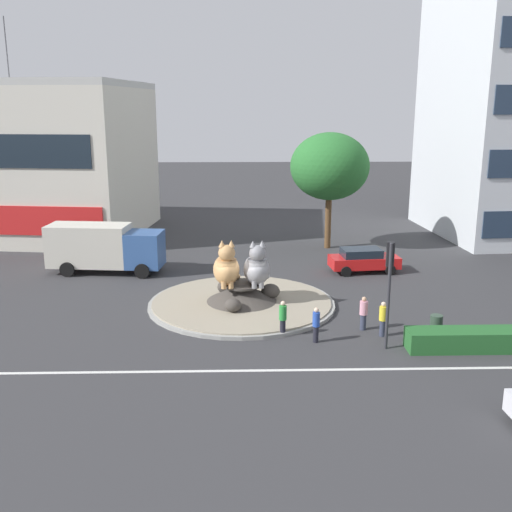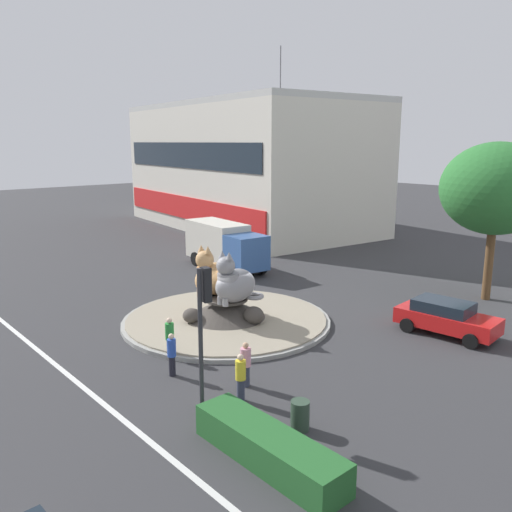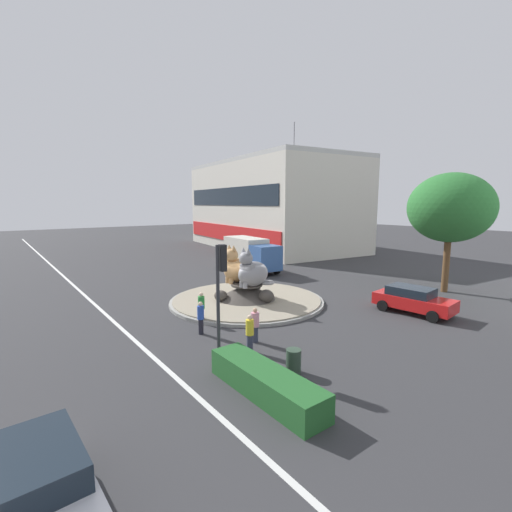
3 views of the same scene
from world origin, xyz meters
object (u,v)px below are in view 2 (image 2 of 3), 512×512
object	(u,v)px
pedestrian_yellow_shirt	(241,376)
delivery_box_truck	(225,244)
pedestrian_pink_shirt	(246,363)
cat_statue_calico	(213,277)
litter_bin	(300,415)
pedestrian_green_shirt	(170,337)
cat_statue_grey	(234,283)
shophouse_block	(247,166)
traffic_light_mast	(204,313)
broadleaf_tree_behind_island	(496,189)
pedestrian_blue_shirt	(172,353)
hatchback_near_shophouse	(446,317)

from	to	relation	value
pedestrian_yellow_shirt	delivery_box_truck	xyz separation A→B (m)	(-14.81, 10.93, 0.79)
pedestrian_pink_shirt	cat_statue_calico	bearing A→B (deg)	126.38
pedestrian_pink_shirt	litter_bin	xyz separation A→B (m)	(3.21, -0.63, -0.38)
pedestrian_green_shirt	pedestrian_yellow_shirt	world-z (taller)	pedestrian_green_shirt
cat_statue_grey	litter_bin	size ratio (longest dim) A/B	2.78
shophouse_block	delivery_box_truck	distance (m)	18.70
traffic_light_mast	cat_statue_grey	bearing A→B (deg)	52.76
cat_statue_grey	traffic_light_mast	size ratio (longest dim) A/B	0.54
cat_statue_calico	pedestrian_green_shirt	xyz separation A→B (m)	(2.60, -4.05, -1.22)
cat_statue_calico	litter_bin	xyz separation A→B (m)	(9.59, -4.02, -1.64)
shophouse_block	pedestrian_pink_shirt	world-z (taller)	shophouse_block
pedestrian_pink_shirt	broadleaf_tree_behind_island	bearing A→B (deg)	62.00
shophouse_block	litter_bin	size ratio (longest dim) A/B	30.98
pedestrian_pink_shirt	shophouse_block	bearing A→B (deg)	113.87
traffic_light_mast	pedestrian_blue_shirt	xyz separation A→B (m)	(-2.93, 0.65, -2.40)
hatchback_near_shophouse	delivery_box_truck	distance (m)	16.10
cat_statue_grey	traffic_light_mast	distance (m)	7.80
broadleaf_tree_behind_island	delivery_box_truck	world-z (taller)	broadleaf_tree_behind_island
pedestrian_pink_shirt	hatchback_near_shophouse	distance (m)	9.99
hatchback_near_shophouse	delivery_box_truck	size ratio (longest dim) A/B	0.61
cat_statue_grey	hatchback_near_shophouse	world-z (taller)	cat_statue_grey
traffic_light_mast	broadleaf_tree_behind_island	xyz separation A→B (m)	(0.12, 18.44, 2.65)
pedestrian_green_shirt	pedestrian_pink_shirt	distance (m)	3.84
pedestrian_green_shirt	pedestrian_pink_shirt	xyz separation A→B (m)	(3.78, 0.65, -0.04)
litter_bin	traffic_light_mast	bearing A→B (deg)	-150.98
pedestrian_pink_shirt	delivery_box_truck	world-z (taller)	delivery_box_truck
traffic_light_mast	hatchback_near_shophouse	world-z (taller)	traffic_light_mast
traffic_light_mast	hatchback_near_shophouse	distance (m)	12.23
cat_statue_grey	pedestrian_blue_shirt	world-z (taller)	cat_statue_grey
delivery_box_truck	litter_bin	distance (m)	20.41
pedestrian_green_shirt	pedestrian_blue_shirt	world-z (taller)	pedestrian_green_shirt
traffic_light_mast	pedestrian_pink_shirt	world-z (taller)	traffic_light_mast
litter_bin	delivery_box_truck	bearing A→B (deg)	148.14
pedestrian_green_shirt	litter_bin	xyz separation A→B (m)	(6.99, 0.02, -0.42)
delivery_box_truck	shophouse_block	bearing A→B (deg)	140.91
pedestrian_yellow_shirt	pedestrian_pink_shirt	size ratio (longest dim) A/B	1.01
broadleaf_tree_behind_island	litter_bin	distance (m)	18.00
pedestrian_green_shirt	pedestrian_pink_shirt	world-z (taller)	pedestrian_green_shirt
shophouse_block	broadleaf_tree_behind_island	xyz separation A→B (m)	(27.63, -6.68, -0.05)
pedestrian_yellow_shirt	pedestrian_blue_shirt	size ratio (longest dim) A/B	1.01
shophouse_block	pedestrian_blue_shirt	distance (m)	35.05
cat_statue_grey	pedestrian_green_shirt	distance (m)	4.37
pedestrian_blue_shirt	litter_bin	distance (m)	5.66
pedestrian_pink_shirt	litter_bin	distance (m)	3.29
cat_statue_calico	traffic_light_mast	world-z (taller)	traffic_light_mast
pedestrian_yellow_shirt	pedestrian_green_shirt	bearing A→B (deg)	-105.67
litter_bin	pedestrian_blue_shirt	bearing A→B (deg)	-171.64
delivery_box_truck	pedestrian_pink_shirt	bearing A→B (deg)	-29.70
litter_bin	broadleaf_tree_behind_island	bearing A→B (deg)	98.50
traffic_light_mast	broadleaf_tree_behind_island	distance (m)	18.63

